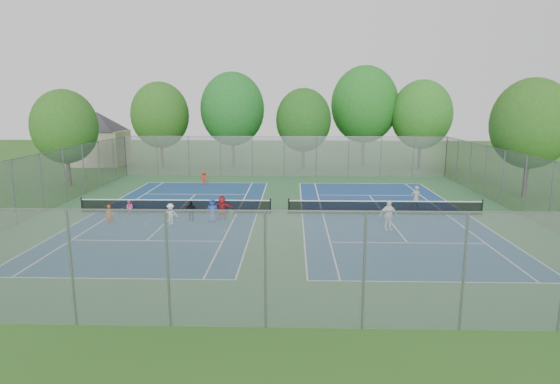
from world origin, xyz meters
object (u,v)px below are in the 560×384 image
Objects in this scene: net_right at (385,208)px; ball_crate at (169,207)px; instructor at (416,198)px; ball_hopper at (231,214)px; net_left at (176,207)px.

net_right is 14.84m from ball_crate.
instructor reaches higher than ball_crate.
ball_hopper is 0.33× the size of instructor.
ball_hopper is at bearing 5.76° from instructor.
instructor reaches higher than net_right.
ball_hopper is at bearing -18.42° from net_left.
ball_hopper is at bearing -172.60° from net_right.
net_right is 23.36× the size of ball_hopper.
net_left is 7.65× the size of instructor.
ball_hopper is (3.93, -1.31, -0.18)m from net_left.
net_left is 14.00m from net_right.
net_right is at bearing -4.61° from ball_crate.
net_left is at bearing -56.55° from ball_crate.
net_left is 16.48m from instructor.
ball_hopper is 12.81m from instructor.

